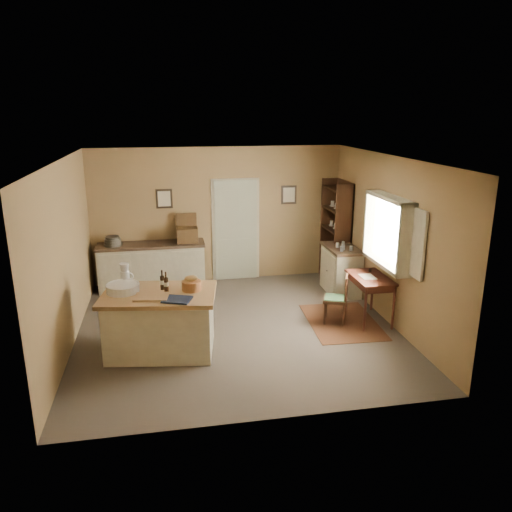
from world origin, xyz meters
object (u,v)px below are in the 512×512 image
(work_island, at_px, (160,321))
(writing_desk, at_px, (370,282))
(right_cabinet, at_px, (341,269))
(desk_chair, at_px, (335,299))
(shelving_unit, at_px, (337,232))
(sideboard, at_px, (152,264))

(work_island, distance_m, writing_desk, 3.44)
(right_cabinet, bearing_deg, desk_chair, -113.49)
(writing_desk, bearing_deg, work_island, -171.53)
(work_island, relative_size, right_cabinet, 1.73)
(desk_chair, relative_size, right_cabinet, 0.80)
(right_cabinet, bearing_deg, shelving_unit, 77.76)
(sideboard, distance_m, right_cabinet, 3.66)
(writing_desk, bearing_deg, sideboard, 147.41)
(desk_chair, xyz_separation_m, shelving_unit, (0.73, 2.04, 0.62))
(writing_desk, xyz_separation_m, right_cabinet, (-0.00, 1.35, -0.21))
(desk_chair, bearing_deg, right_cabinet, 89.26)
(desk_chair, height_order, right_cabinet, right_cabinet)
(sideboard, relative_size, desk_chair, 2.58)
(sideboard, relative_size, shelving_unit, 1.00)
(sideboard, height_order, right_cabinet, sideboard)
(shelving_unit, bearing_deg, writing_desk, -94.26)
(work_island, xyz_separation_m, shelving_unit, (3.56, 2.57, 0.54))
(work_island, height_order, desk_chair, work_island)
(work_island, xyz_separation_m, right_cabinet, (3.40, 1.86, -0.02))
(sideboard, height_order, desk_chair, sideboard)
(work_island, bearing_deg, desk_chair, 19.54)
(desk_chair, distance_m, right_cabinet, 1.45)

